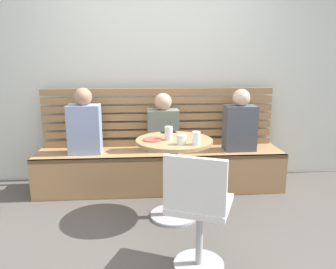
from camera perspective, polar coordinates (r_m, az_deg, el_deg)
The scene contains 14 objects.
ground at distance 2.69m, azimuth 0.16°, elevation -19.09°, with size 8.00×8.00×0.00m, color #514C47.
back_wall at distance 3.92m, azimuth -1.78°, elevation 13.32°, with size 5.20×0.10×2.90m, color silver.
booth_bench at distance 3.68m, azimuth -1.33°, elevation -6.16°, with size 2.70×0.52×0.44m.
booth_backrest at distance 3.77m, azimuth -1.57°, elevation 3.08°, with size 2.65×0.04×0.67m.
cafe_table at distance 2.94m, azimuth 1.08°, elevation -5.05°, with size 0.68×0.68×0.74m.
white_chair at distance 2.22m, azimuth 5.26°, elevation -12.78°, with size 0.52×0.52×0.85m.
person_adult at distance 3.58m, azimuth -14.42°, elevation 1.71°, with size 0.34×0.22×0.70m.
person_child_left at distance 3.68m, azimuth 12.48°, elevation 1.91°, with size 0.34×0.22×0.68m.
person_child_middle at distance 3.58m, azimuth -0.88°, elevation 1.59°, with size 0.34×0.22×0.64m.
cup_glass_short at distance 2.70m, azimuth 2.35°, elevation -0.91°, with size 0.08×0.08×0.08m, color silver.
cup_glass_tall at distance 2.85m, azimuth 0.11°, elevation 0.24°, with size 0.07×0.07×0.12m, color silver.
cup_water_clear at distance 2.70m, azimuth 4.95°, elevation -0.64°, with size 0.07×0.07×0.11m, color white.
plate_small at distance 2.85m, azimuth -2.70°, elevation -0.88°, with size 0.17×0.17×0.01m, color #DB4C42.
phone_on_table at distance 3.14m, azimuth 0.10°, elevation 0.42°, with size 0.07×0.14×0.01m, color black.
Camera 1 is at (-0.18, -2.27, 1.43)m, focal length 34.84 mm.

